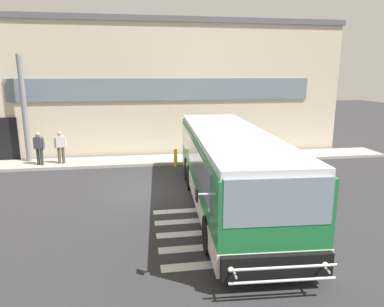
% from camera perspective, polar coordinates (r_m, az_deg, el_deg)
% --- Properties ---
extents(ground_plane, '(80.00, 90.00, 0.02)m').
position_cam_1_polar(ground_plane, '(14.49, -6.02, -5.96)').
color(ground_plane, '#2B2B2D').
rests_on(ground_plane, ground).
extents(bay_paint_stripes, '(4.40, 3.96, 0.01)m').
position_cam_1_polar(bay_paint_stripes, '(10.91, 6.07, -12.39)').
color(bay_paint_stripes, silver).
rests_on(bay_paint_stripes, ground).
extents(terminal_building, '(24.45, 13.80, 7.66)m').
position_cam_1_polar(terminal_building, '(25.36, -9.31, 10.81)').
color(terminal_building, beige).
rests_on(terminal_building, ground).
extents(boarding_curb, '(26.65, 2.00, 0.15)m').
position_cam_1_polar(boarding_curb, '(19.08, -6.83, -1.11)').
color(boarding_curb, '#9E9B93').
rests_on(boarding_curb, ground).
extents(entry_support_column, '(0.28, 0.28, 5.46)m').
position_cam_1_polar(entry_support_column, '(20.01, -25.63, 6.53)').
color(entry_support_column, slate).
rests_on(entry_support_column, boarding_curb).
extents(bus_main_foreground, '(3.63, 10.90, 2.70)m').
position_cam_1_polar(bus_main_foreground, '(12.46, 6.07, -2.63)').
color(bus_main_foreground, '#1E7238').
rests_on(bus_main_foreground, ground).
extents(passenger_near_column, '(0.56, 0.47, 1.68)m').
position_cam_1_polar(passenger_near_column, '(19.11, -23.59, 1.11)').
color(passenger_near_column, '#2D2D33').
rests_on(passenger_near_column, boarding_curb).
extents(passenger_by_doorway, '(0.59, 0.26, 1.68)m').
position_cam_1_polar(passenger_by_doorway, '(19.01, -20.61, 1.20)').
color(passenger_by_doorway, '#4C4233').
rests_on(passenger_by_doorway, boarding_curb).
extents(safety_bollard_yellow, '(0.18, 0.18, 0.90)m').
position_cam_1_polar(safety_bollard_yellow, '(17.91, -2.69, -0.71)').
color(safety_bollard_yellow, yellow).
rests_on(safety_bollard_yellow, ground).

